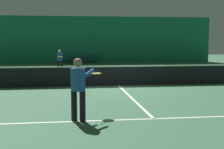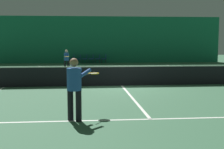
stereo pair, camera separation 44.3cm
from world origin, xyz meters
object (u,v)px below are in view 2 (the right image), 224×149
Objects in this scene: player_near at (75,84)px; courtside_chair_1 at (79,58)px; player_far at (67,59)px; courtside_chair_0 at (73,58)px; courtside_chair_2 at (86,58)px; tennis_net at (122,75)px; courtside_chair_4 at (98,58)px; courtside_chair_5 at (105,58)px; courtside_chair_3 at (92,58)px.

courtside_chair_1 is at bearing 33.43° from player_near.
courtside_chair_1 is at bearing 169.30° from player_far.
courtside_chair_2 is at bearing 90.00° from courtside_chair_0.
courtside_chair_4 is (-0.41, 14.68, -0.03)m from tennis_net.
courtside_chair_1 is 1.00× the size of courtside_chair_4.
courtside_chair_4 is (1.64, 21.02, -0.50)m from player_near.
tennis_net is 14.94m from courtside_chair_0.
courtside_chair_1 is (0.80, 7.11, -0.39)m from player_far.
player_near reaches higher than courtside_chair_2.
player_far reaches higher than tennis_net.
player_near is at bearing 2.05° from courtside_chair_0.
courtside_chair_2 is (1.40, 7.11, -0.39)m from player_far.
courtside_chair_4 and courtside_chair_5 have the same top height.
player_near is 21.04m from courtside_chair_0.
courtside_chair_3 is 1.19m from courtside_chair_5.
courtside_chair_2 is at bearing 90.00° from courtside_chair_1.
player_far is at bearing -1.64° from courtside_chair_0.
courtside_chair_1 and courtside_chair_4 have the same top height.
player_near reaches higher than player_far.
courtside_chair_0 and courtside_chair_4 have the same top height.
player_far is at bearing 36.94° from player_near.
tennis_net is 8.03× the size of player_far.
tennis_net reaches higher than courtside_chair_2.
player_far reaches higher than courtside_chair_3.
tennis_net is 14.29× the size of courtside_chair_5.
tennis_net is 6.68m from player_near.
tennis_net reaches higher than courtside_chair_3.
courtside_chair_5 is at bearing 89.29° from tennis_net.
player_far is 7.17m from courtside_chair_1.
courtside_chair_3 is at bearing -90.00° from courtside_chair_4.
courtside_chair_4 is (1.79, 0.00, 0.00)m from courtside_chair_1.
courtside_chair_4 is at bearing 90.00° from courtside_chair_2.
courtside_chair_3 is (1.04, 21.02, -0.50)m from player_near.
tennis_net is 14.29× the size of courtside_chair_3.
player_far is at bearing -20.03° from courtside_chair_4.
courtside_chair_3 is 0.60m from courtside_chair_4.
courtside_chair_0 is 2.39m from courtside_chair_4.
courtside_chair_2 is (0.60, 0.00, 0.00)m from courtside_chair_1.
player_far is at bearing -15.67° from courtside_chair_3.
courtside_chair_2 is (1.19, 0.00, 0.00)m from courtside_chair_0.
courtside_chair_0 is 1.00× the size of courtside_chair_4.
courtside_chair_4 is at bearing 90.00° from courtside_chair_3.
tennis_net is at bearing 17.39° from player_far.
courtside_chair_2 is at bearing 164.61° from player_far.
courtside_chair_0 is 1.00× the size of courtside_chair_5.
courtside_chair_3 is at bearing 93.94° from tennis_net.
player_near is 21.09m from courtside_chair_4.
player_far is 1.78× the size of courtside_chair_3.
tennis_net is at bearing 10.81° from courtside_chair_0.
courtside_chair_1 is 0.60m from courtside_chair_2.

